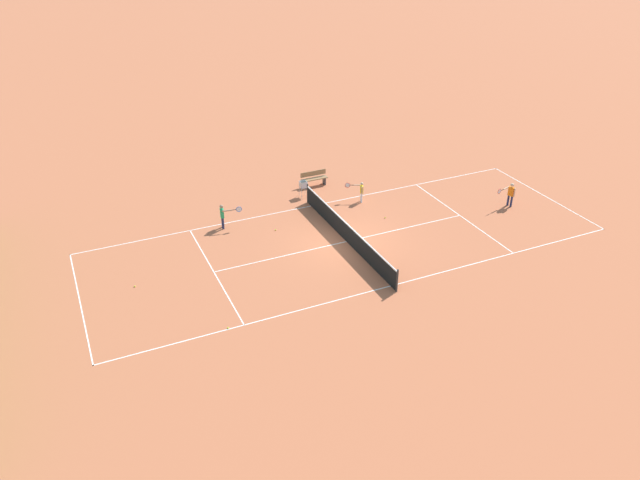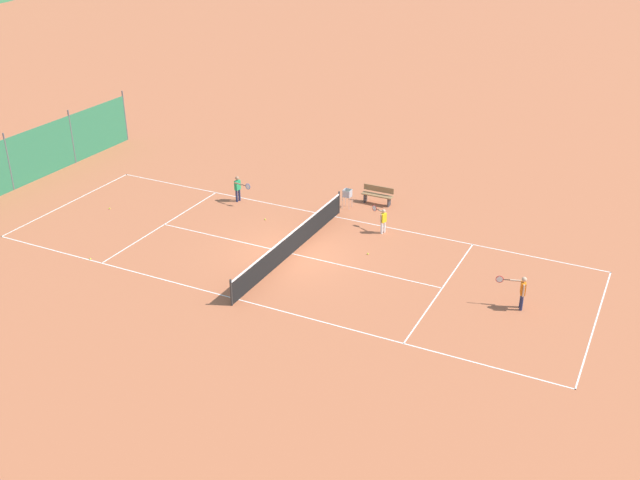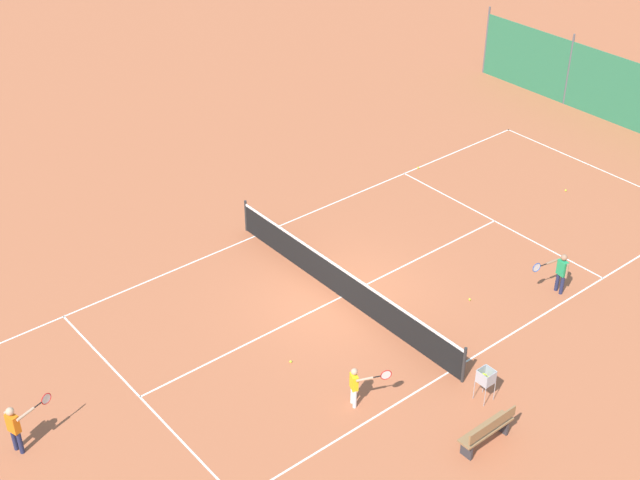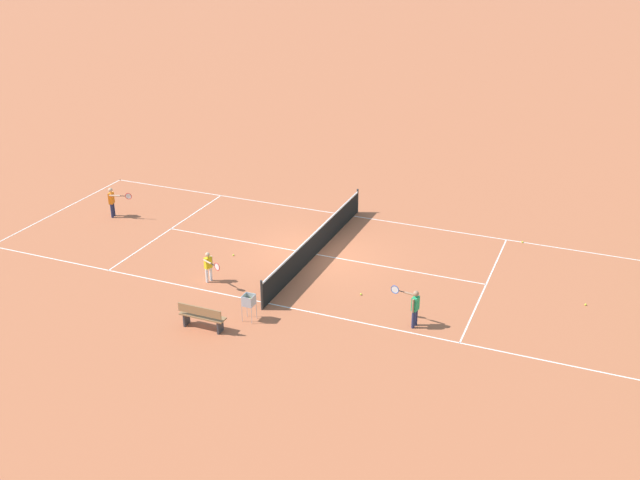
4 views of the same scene
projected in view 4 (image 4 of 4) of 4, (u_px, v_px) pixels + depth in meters
ground_plane at (316, 254)px, 28.16m from camera, size 600.00×600.00×0.00m
court_line_markings at (316, 254)px, 28.16m from camera, size 8.25×23.85×0.01m
tennis_net at (316, 242)px, 27.96m from camera, size 9.18×0.08×1.06m
player_far_service at (414, 305)px, 23.09m from camera, size 0.55×1.01×1.25m
player_far_baseline at (112, 200)px, 31.25m from camera, size 0.42×1.10×1.29m
player_near_baseline at (209, 265)px, 25.83m from camera, size 0.68×0.86×1.12m
tennis_ball_alley_left at (361, 294)px, 25.22m from camera, size 0.07×0.07×0.07m
tennis_ball_service_box at (522, 242)px, 29.12m from camera, size 0.07×0.07×0.07m
tennis_ball_by_net_right at (586, 305)px, 24.56m from camera, size 0.07×0.07×0.07m
tennis_ball_alley_right at (233, 255)px, 28.02m from camera, size 0.07×0.07×0.07m
ball_hopper at (249, 302)px, 23.45m from camera, size 0.36×0.36×0.89m
courtside_bench at (202, 316)px, 23.03m from camera, size 0.36×1.50×0.84m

